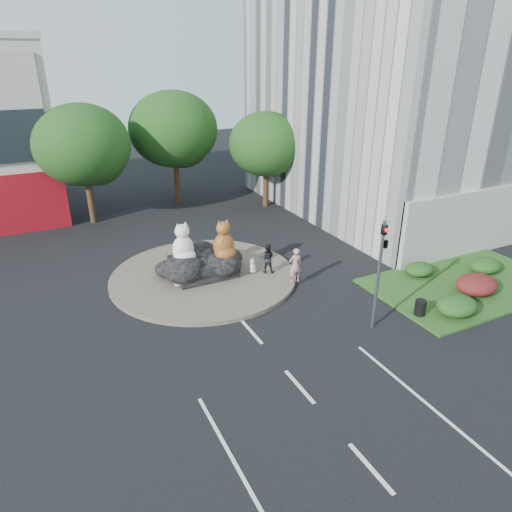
{
  "coord_description": "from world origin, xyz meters",
  "views": [
    {
      "loc": [
        -7.32,
        -11.21,
        11.09
      ],
      "look_at": [
        1.82,
        7.24,
        2.0
      ],
      "focal_mm": 32.0,
      "sensor_mm": 36.0,
      "label": 1
    }
  ],
  "objects_px": {
    "cat_tabby": "(224,239)",
    "kitten_white": "(252,265)",
    "pedestrian_dark": "(267,258)",
    "litter_bin": "(420,308)",
    "kitten_calico": "(178,279)",
    "pedestrian_pink": "(295,265)",
    "cat_white": "(183,243)"
  },
  "relations": [
    {
      "from": "kitten_white",
      "to": "litter_bin",
      "type": "bearing_deg",
      "value": -110.19
    },
    {
      "from": "cat_tabby",
      "to": "kitten_white",
      "type": "bearing_deg",
      "value": -19.54
    },
    {
      "from": "cat_tabby",
      "to": "kitten_calico",
      "type": "relative_size",
      "value": 2.7
    },
    {
      "from": "kitten_calico",
      "to": "pedestrian_dark",
      "type": "height_order",
      "value": "pedestrian_dark"
    },
    {
      "from": "kitten_calico",
      "to": "pedestrian_pink",
      "type": "height_order",
      "value": "pedestrian_pink"
    },
    {
      "from": "kitten_white",
      "to": "pedestrian_pink",
      "type": "bearing_deg",
      "value": -108.31
    },
    {
      "from": "pedestrian_dark",
      "to": "litter_bin",
      "type": "relative_size",
      "value": 2.31
    },
    {
      "from": "cat_white",
      "to": "litter_bin",
      "type": "bearing_deg",
      "value": -52.57
    },
    {
      "from": "cat_tabby",
      "to": "pedestrian_dark",
      "type": "height_order",
      "value": "cat_tabby"
    },
    {
      "from": "pedestrian_pink",
      "to": "pedestrian_dark",
      "type": "relative_size",
      "value": 1.14
    },
    {
      "from": "pedestrian_pink",
      "to": "pedestrian_dark",
      "type": "xyz_separation_m",
      "value": [
        -0.75,
        1.7,
        -0.11
      ]
    },
    {
      "from": "kitten_white",
      "to": "pedestrian_pink",
      "type": "relative_size",
      "value": 0.44
    },
    {
      "from": "kitten_calico",
      "to": "litter_bin",
      "type": "bearing_deg",
      "value": 8.68
    },
    {
      "from": "cat_white",
      "to": "pedestrian_pink",
      "type": "distance_m",
      "value": 5.94
    },
    {
      "from": "kitten_calico",
      "to": "kitten_white",
      "type": "bearing_deg",
      "value": 44.95
    },
    {
      "from": "cat_tabby",
      "to": "pedestrian_dark",
      "type": "relative_size",
      "value": 1.32
    },
    {
      "from": "kitten_calico",
      "to": "kitten_white",
      "type": "relative_size",
      "value": 0.97
    },
    {
      "from": "kitten_calico",
      "to": "pedestrian_dark",
      "type": "distance_m",
      "value": 4.92
    },
    {
      "from": "pedestrian_dark",
      "to": "cat_white",
      "type": "bearing_deg",
      "value": 14.63
    },
    {
      "from": "kitten_calico",
      "to": "cat_white",
      "type": "bearing_deg",
      "value": 100.17
    },
    {
      "from": "cat_white",
      "to": "litter_bin",
      "type": "xyz_separation_m",
      "value": [
        8.52,
        -8.33,
        -1.73
      ]
    },
    {
      "from": "pedestrian_pink",
      "to": "cat_white",
      "type": "bearing_deg",
      "value": -27.57
    },
    {
      "from": "cat_tabby",
      "to": "litter_bin",
      "type": "bearing_deg",
      "value": -49.01
    },
    {
      "from": "litter_bin",
      "to": "kitten_calico",
      "type": "bearing_deg",
      "value": 140.79
    },
    {
      "from": "cat_white",
      "to": "pedestrian_pink",
      "type": "bearing_deg",
      "value": -39.85
    },
    {
      "from": "cat_white",
      "to": "pedestrian_pink",
      "type": "height_order",
      "value": "cat_white"
    },
    {
      "from": "kitten_white",
      "to": "pedestrian_pink",
      "type": "distance_m",
      "value": 2.56
    },
    {
      "from": "cat_white",
      "to": "cat_tabby",
      "type": "height_order",
      "value": "cat_white"
    },
    {
      "from": "pedestrian_pink",
      "to": "litter_bin",
      "type": "xyz_separation_m",
      "value": [
        3.54,
        -5.26,
        -0.67
      ]
    },
    {
      "from": "cat_tabby",
      "to": "kitten_white",
      "type": "height_order",
      "value": "cat_tabby"
    },
    {
      "from": "cat_tabby",
      "to": "litter_bin",
      "type": "distance_m",
      "value": 10.28
    },
    {
      "from": "cat_tabby",
      "to": "litter_bin",
      "type": "height_order",
      "value": "cat_tabby"
    }
  ]
}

